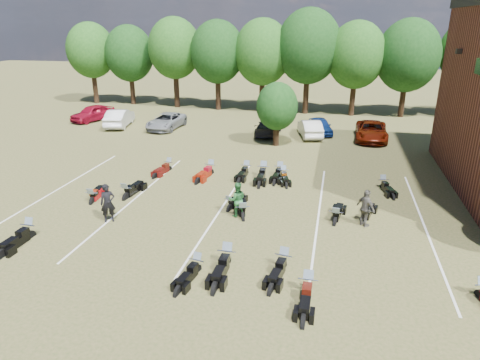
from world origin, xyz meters
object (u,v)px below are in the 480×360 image
(person_grey, at_px, (366,208))
(motorcycle_7, at_px, (93,203))
(car_0, at_px, (93,113))
(motorcycle_3, at_px, (227,266))
(car_4, at_px, (320,126))
(motorcycle_0, at_px, (30,238))
(person_green, at_px, (237,200))
(person_black, at_px, (108,203))
(motorcycle_14, at_px, (169,170))

(person_grey, height_order, motorcycle_7, person_grey)
(car_0, distance_m, motorcycle_3, 30.17)
(car_4, bearing_deg, motorcycle_0, -133.68)
(motorcycle_3, bearing_deg, person_grey, 41.85)
(car_4, height_order, person_grey, person_grey)
(motorcycle_0, height_order, motorcycle_7, motorcycle_0)
(car_4, height_order, person_green, person_green)
(person_black, height_order, motorcycle_3, person_black)
(motorcycle_14, bearing_deg, person_black, -78.48)
(person_grey, xyz_separation_m, motorcycle_14, (-12.15, 5.55, -0.92))
(motorcycle_7, bearing_deg, motorcycle_0, 75.81)
(person_green, xyz_separation_m, motorcycle_0, (-8.58, -4.35, -0.90))
(person_green, xyz_separation_m, person_grey, (6.16, 0.29, 0.02))
(car_4, relative_size, motorcycle_14, 1.85)
(person_black, height_order, motorcycle_7, person_black)
(person_grey, bearing_deg, motorcycle_7, 49.10)
(person_green, xyz_separation_m, motorcycle_14, (-5.99, 5.84, -0.90))
(motorcycle_0, relative_size, motorcycle_3, 0.98)
(person_green, distance_m, motorcycle_7, 8.03)
(person_green, distance_m, motorcycle_0, 9.67)
(person_black, relative_size, motorcycle_14, 0.89)
(car_4, relative_size, motorcycle_0, 1.64)
(motorcycle_7, bearing_deg, motorcycle_3, 146.28)
(person_green, bearing_deg, motorcycle_7, -18.63)
(motorcycle_0, height_order, motorcycle_14, motorcycle_0)
(motorcycle_0, xyz_separation_m, motorcycle_7, (0.61, 4.24, 0.00))
(person_green, distance_m, motorcycle_3, 4.77)
(motorcycle_7, bearing_deg, person_green, 174.70)
(car_0, bearing_deg, person_grey, -15.11)
(person_black, bearing_deg, car_4, 32.14)
(car_4, xyz_separation_m, motorcycle_14, (-9.15, -12.29, -0.68))
(person_grey, xyz_separation_m, motorcycle_3, (-5.50, -4.92, -0.92))
(motorcycle_0, height_order, motorcycle_3, motorcycle_3)
(car_0, height_order, motorcycle_7, car_0)
(person_green, relative_size, motorcycle_0, 0.74)
(person_green, bearing_deg, car_0, -63.57)
(car_4, xyz_separation_m, motorcycle_0, (-11.75, -22.47, -0.68))
(car_0, xyz_separation_m, motorcycle_3, (19.54, -22.98, -0.78))
(car_4, relative_size, person_black, 2.06)
(car_0, distance_m, person_green, 26.32)
(motorcycle_0, distance_m, motorcycle_7, 4.29)
(person_black, relative_size, person_green, 1.07)
(person_grey, xyz_separation_m, motorcycle_7, (-14.14, -0.39, -0.92))
(person_grey, height_order, motorcycle_14, person_grey)
(motorcycle_7, distance_m, motorcycle_14, 6.27)
(motorcycle_3, xyz_separation_m, motorcycle_14, (-6.65, 10.47, 0.00))
(person_grey, distance_m, motorcycle_3, 7.44)
(car_0, height_order, motorcycle_0, car_0)
(car_0, distance_m, car_4, 22.04)
(person_green, height_order, motorcycle_3, person_green)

